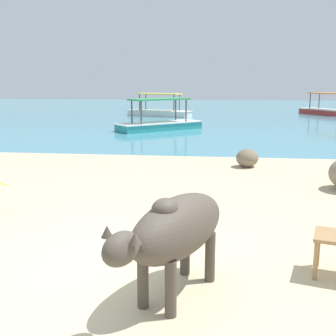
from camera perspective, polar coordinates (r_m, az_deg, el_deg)
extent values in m
cube|color=#CCB78E|center=(4.69, -7.19, -13.89)|extent=(18.00, 14.00, 0.04)
cube|color=teal|center=(26.19, 4.48, 7.34)|extent=(60.00, 36.00, 0.03)
cylinder|color=#4C4238|center=(3.74, 0.37, -16.05)|extent=(0.10, 0.10, 0.52)
cylinder|color=#4C4238|center=(3.88, -3.43, -14.98)|extent=(0.10, 0.10, 0.52)
cylinder|color=#4C4238|center=(4.36, 5.72, -11.89)|extent=(0.10, 0.10, 0.52)
cylinder|color=#4C4238|center=(4.48, 2.32, -11.16)|extent=(0.10, 0.10, 0.52)
ellipsoid|color=#4C4238|center=(3.95, 1.47, -7.95)|extent=(1.06, 1.50, 0.56)
ellipsoid|color=#4C4238|center=(3.24, -6.38, -10.83)|extent=(0.36, 0.44, 0.26)
cone|color=#4C4238|center=(3.12, -4.48, -9.44)|extent=(0.12, 0.12, 0.09)
cone|color=#4C4238|center=(3.27, -8.27, -8.50)|extent=(0.12, 0.12, 0.09)
ellipsoid|color=#4C4238|center=(3.67, -0.43, -5.55)|extent=(0.31, 0.33, 0.19)
cylinder|color=#A37A4C|center=(4.96, 19.66, -10.19)|extent=(0.05, 0.05, 0.41)
cylinder|color=#A37A4C|center=(4.63, 19.41, -11.79)|extent=(0.05, 0.05, 0.41)
ellipsoid|color=#756651|center=(10.05, 10.70, 1.35)|extent=(0.73, 0.75, 0.43)
cube|color=teal|center=(17.53, -1.17, 5.65)|extent=(3.46, 3.16, 0.28)
cube|color=white|center=(17.51, -1.17, 6.17)|extent=(3.55, 3.25, 0.04)
cylinder|color=brown|center=(16.59, -3.65, 7.41)|extent=(0.06, 0.06, 0.95)
cylinder|color=brown|center=(17.27, -4.93, 7.57)|extent=(0.06, 0.06, 0.95)
cylinder|color=brown|center=(17.76, 2.47, 7.72)|extent=(0.06, 0.06, 0.95)
cylinder|color=brown|center=(18.39, 1.05, 7.87)|extent=(0.06, 0.06, 0.95)
cube|color=#339356|center=(17.45, -1.19, 9.31)|extent=(2.53, 2.34, 0.06)
cube|color=#C63833|center=(27.02, 20.85, 7.07)|extent=(2.94, 3.59, 0.28)
cube|color=white|center=(27.01, 20.88, 7.41)|extent=(3.03, 3.68, 0.04)
cylinder|color=brown|center=(27.43, 18.71, 8.57)|extent=(0.06, 0.06, 0.95)
cylinder|color=brown|center=(27.99, 19.82, 8.55)|extent=(0.06, 0.06, 0.95)
cube|color=orange|center=(26.96, 21.03, 9.44)|extent=(2.19, 2.61, 0.06)
cube|color=white|center=(24.33, -1.17, 7.39)|extent=(3.76, 2.15, 0.28)
cube|color=white|center=(24.32, -1.17, 7.77)|extent=(3.85, 2.22, 0.04)
cylinder|color=brown|center=(24.20, 1.56, 8.82)|extent=(0.06, 0.06, 0.95)
cylinder|color=brown|center=(23.49, 0.81, 8.74)|extent=(0.06, 0.06, 0.95)
cylinder|color=brown|center=(25.12, -3.04, 8.92)|extent=(0.06, 0.06, 0.95)
cylinder|color=brown|center=(24.44, -3.88, 8.83)|extent=(0.06, 0.06, 0.95)
cube|color=#EFD14C|center=(24.27, -1.18, 10.03)|extent=(2.69, 1.66, 0.06)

